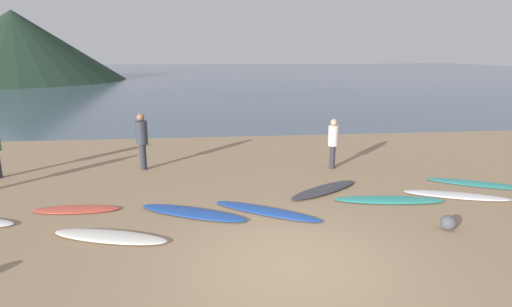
# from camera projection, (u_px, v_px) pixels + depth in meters

# --- Properties ---
(ground_plane) EXTENTS (120.00, 120.00, 0.20)m
(ground_plane) POSITION_uv_depth(u_px,v_px,m) (245.00, 144.00, 16.71)
(ground_plane) COLOR #997C5B
(ground_plane) RESTS_ON ground
(ocean_water) EXTENTS (140.00, 100.00, 0.01)m
(ocean_water) POSITION_uv_depth(u_px,v_px,m) (219.00, 74.00, 65.93)
(ocean_water) COLOR #475B6B
(ocean_water) RESTS_ON ground
(headland_hill) EXTENTS (25.04, 25.04, 8.35)m
(headland_hill) POSITION_uv_depth(u_px,v_px,m) (16.00, 46.00, 49.47)
(headland_hill) COLOR #1E3323
(headland_hill) RESTS_ON ground
(surfboard_1) EXTENTS (1.99, 0.61, 0.07)m
(surfboard_1) POSITION_uv_depth(u_px,v_px,m) (76.00, 209.00, 9.47)
(surfboard_1) COLOR #D84C38
(surfboard_1) RESTS_ON ground
(surfboard_2) EXTENTS (2.45, 1.25, 0.10)m
(surfboard_2) POSITION_uv_depth(u_px,v_px,m) (110.00, 237.00, 8.05)
(surfboard_2) COLOR silver
(surfboard_2) RESTS_ON ground
(surfboard_3) EXTENTS (2.61, 1.68, 0.08)m
(surfboard_3) POSITION_uv_depth(u_px,v_px,m) (193.00, 213.00, 9.26)
(surfboard_3) COLOR #1E479E
(surfboard_3) RESTS_ON ground
(surfboard_4) EXTENTS (2.50, 1.85, 0.07)m
(surfboard_4) POSITION_uv_depth(u_px,v_px,m) (266.00, 211.00, 9.37)
(surfboard_4) COLOR #1E479E
(surfboard_4) RESTS_ON ground
(surfboard_5) EXTENTS (2.29, 1.77, 0.09)m
(surfboard_5) POSITION_uv_depth(u_px,v_px,m) (324.00, 190.00, 10.78)
(surfboard_5) COLOR #333338
(surfboard_5) RESTS_ON ground
(surfboard_6) EXTENTS (2.74, 0.92, 0.08)m
(surfboard_6) POSITION_uv_depth(u_px,v_px,m) (389.00, 200.00, 10.06)
(surfboard_6) COLOR teal
(surfboard_6) RESTS_ON ground
(surfboard_7) EXTENTS (2.55, 1.38, 0.08)m
(surfboard_7) POSITION_uv_depth(u_px,v_px,m) (456.00, 195.00, 10.36)
(surfboard_7) COLOR white
(surfboard_7) RESTS_ON ground
(surfboard_8) EXTENTS (2.59, 1.67, 0.06)m
(surfboard_8) POSITION_uv_depth(u_px,v_px,m) (478.00, 184.00, 11.30)
(surfboard_8) COLOR teal
(surfboard_8) RESTS_ON ground
(person_2) EXTENTS (0.35, 0.35, 1.75)m
(person_2) POSITION_uv_depth(u_px,v_px,m) (142.00, 137.00, 12.53)
(person_2) COLOR #2D2D38
(person_2) RESTS_ON ground
(person_3) EXTENTS (0.32, 0.32, 1.57)m
(person_3) POSITION_uv_depth(u_px,v_px,m) (333.00, 139.00, 12.69)
(person_3) COLOR #2D2D38
(person_3) RESTS_ON ground
(beach_rock_far) EXTENTS (0.32, 0.32, 0.32)m
(beach_rock_far) POSITION_uv_depth(u_px,v_px,m) (448.00, 223.00, 8.42)
(beach_rock_far) COLOR #4A4C51
(beach_rock_far) RESTS_ON ground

